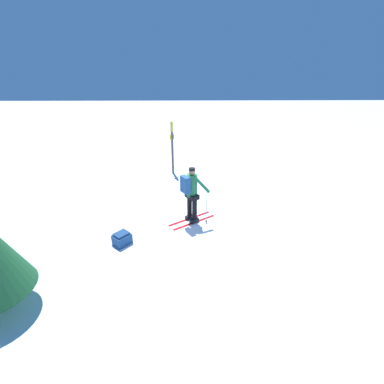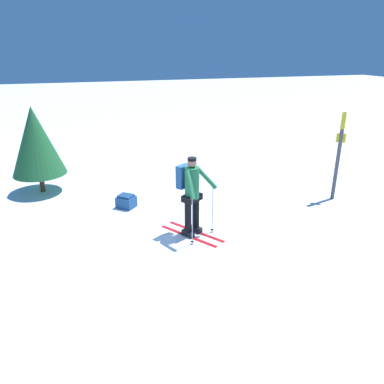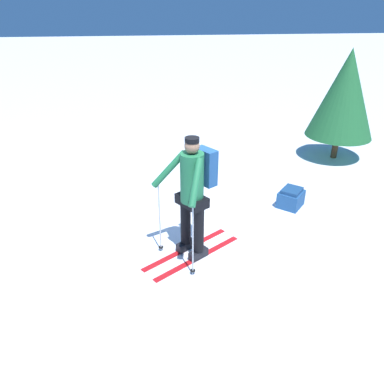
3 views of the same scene
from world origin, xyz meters
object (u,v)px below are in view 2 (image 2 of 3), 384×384
(pine_tree, at_px, (36,141))
(skier, at_px, (191,191))
(trail_marker, at_px, (339,150))
(dropped_backpack, at_px, (126,201))

(pine_tree, bearing_deg, skier, 130.78)
(trail_marker, height_order, pine_tree, pine_tree)
(trail_marker, bearing_deg, pine_tree, -21.69)
(skier, xyz_separation_m, trail_marker, (-4.39, -0.79, 0.37))
(skier, xyz_separation_m, pine_tree, (3.33, -3.86, 0.47))
(pine_tree, bearing_deg, trail_marker, 158.31)
(dropped_backpack, distance_m, pine_tree, 3.18)
(skier, xyz_separation_m, dropped_backpack, (1.17, -1.95, -0.87))
(skier, bearing_deg, trail_marker, -169.80)
(skier, relative_size, pine_tree, 0.73)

